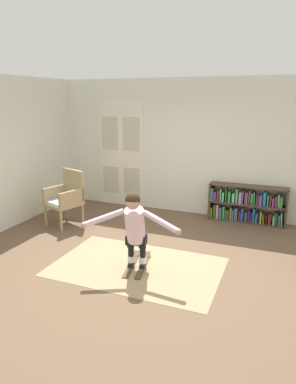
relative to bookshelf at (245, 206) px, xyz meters
name	(u,v)px	position (x,y,z in m)	size (l,w,h in m)	color
ground_plane	(142,259)	(-1.30, -2.39, -0.34)	(7.20, 7.20, 0.00)	brown
back_wall	(188,147)	(-1.30, 0.21, 1.11)	(6.00, 0.10, 2.90)	silver
side_wall_left	(5,154)	(-4.30, -1.99, 1.11)	(0.10, 6.00, 2.90)	silver
double_door	(121,154)	(-2.89, 0.15, 0.89)	(1.22, 0.05, 2.45)	silver
rug	(137,267)	(-1.26, -2.68, -0.34)	(2.51, 1.61, 0.01)	tan
bookshelf	(245,206)	(0.00, 0.00, 0.00)	(1.56, 0.30, 0.77)	brown
wicker_chair	(66,196)	(-3.31, -1.50, 0.24)	(0.76, 0.76, 1.10)	tan
skis_pair	(137,264)	(-1.26, -2.65, -0.32)	(0.42, 0.84, 0.07)	brown
person_skier	(135,225)	(-1.23, -2.80, 0.38)	(1.39, 0.71, 1.16)	white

